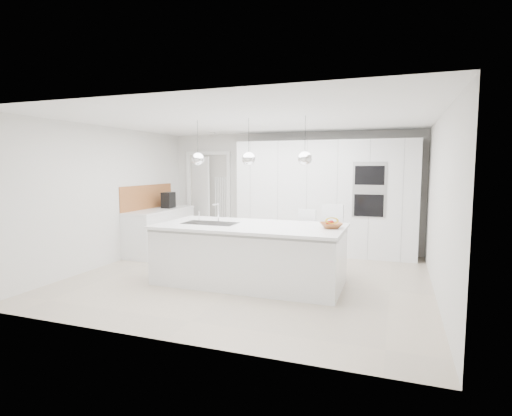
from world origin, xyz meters
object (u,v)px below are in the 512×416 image
(island_base, at_px, (249,256))
(fruit_bowl, at_px, (331,225))
(espresso_machine, at_px, (168,200))
(bar_stool_right, at_px, (331,241))
(bar_stool_left, at_px, (305,242))

(island_base, height_order, fruit_bowl, fruit_bowl)
(espresso_machine, bearing_deg, island_base, -41.22)
(island_base, xyz_separation_m, bar_stool_right, (1.10, 0.87, 0.15))
(fruit_bowl, xyz_separation_m, bar_stool_left, (-0.54, 0.70, -0.41))
(bar_stool_left, distance_m, bar_stool_right, 0.42)
(island_base, height_order, bar_stool_right, bar_stool_right)
(bar_stool_left, height_order, bar_stool_right, bar_stool_right)
(island_base, bearing_deg, fruit_bowl, 6.29)
(espresso_machine, relative_size, bar_stool_right, 0.29)
(espresso_machine, xyz_separation_m, bar_stool_left, (3.21, -0.97, -0.54))
(fruit_bowl, distance_m, bar_stool_right, 0.83)
(fruit_bowl, bearing_deg, bar_stool_right, 99.14)
(island_base, distance_m, bar_stool_right, 1.41)
(fruit_bowl, relative_size, espresso_machine, 0.96)
(fruit_bowl, xyz_separation_m, espresso_machine, (-3.75, 1.67, 0.13))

